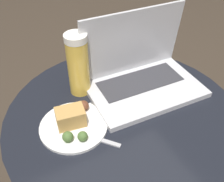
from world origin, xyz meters
name	(u,v)px	position (x,y,z in m)	size (l,w,h in m)	color
table	(122,139)	(0.00, 0.00, 0.39)	(0.72, 0.72, 0.51)	#515156
napkin	(82,125)	(-0.13, 0.01, 0.51)	(0.18, 0.15, 0.00)	silver
laptop	(141,73)	(0.12, 0.09, 0.56)	(0.38, 0.26, 0.25)	silver
beer_glass	(78,65)	(-0.07, 0.16, 0.62)	(0.07, 0.07, 0.21)	gold
snack_plate	(73,123)	(-0.16, 0.02, 0.53)	(0.20, 0.20, 0.06)	white
fork	(87,136)	(-0.14, -0.03, 0.51)	(0.12, 0.14, 0.00)	#B2B2B7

